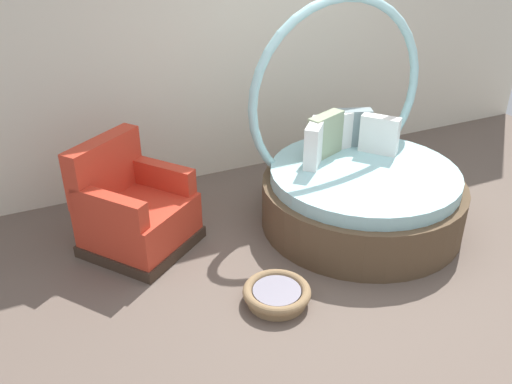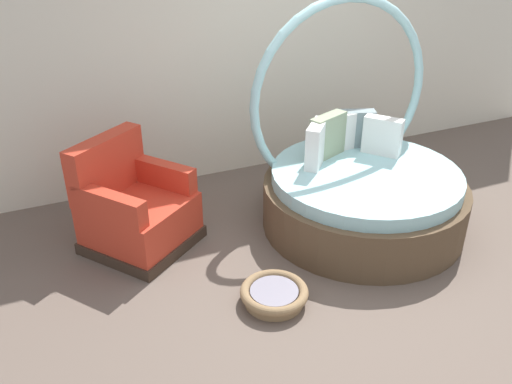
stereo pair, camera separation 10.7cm
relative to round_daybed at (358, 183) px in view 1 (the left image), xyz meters
name	(u,v)px [view 1 (the left image)]	position (x,y,z in m)	size (l,w,h in m)	color
ground_plane	(360,275)	(-0.44, -0.73, -0.40)	(8.00, 8.00, 0.02)	#66564C
back_wall	(244,22)	(-0.44, 1.54, 1.18)	(8.00, 0.12, 3.14)	silver
round_daybed	(358,183)	(0.00, 0.00, 0.00)	(1.81, 1.81, 1.97)	brown
red_armchair	(134,212)	(-1.95, 0.45, -0.06)	(1.12, 1.12, 0.94)	#38281E
pet_basket	(277,294)	(-1.20, -0.74, -0.32)	(0.51, 0.51, 0.13)	#8E704C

